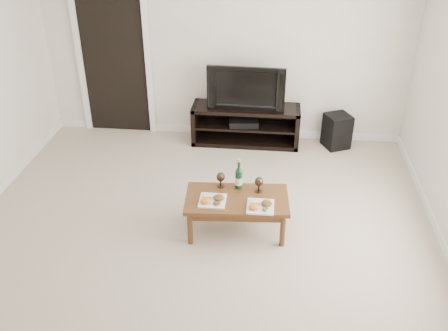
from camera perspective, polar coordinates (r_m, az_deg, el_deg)
The scene contains 13 objects.
floor at distance 5.09m, azimuth -3.32°, elevation -10.12°, with size 5.50×5.50×0.00m, color #B9A895.
back_wall at distance 6.92m, azimuth 0.08°, elevation 13.47°, with size 5.00×0.04×2.60m, color white.
doorway at distance 7.29m, azimuth -12.40°, elevation 11.39°, with size 0.90×0.02×2.05m, color black.
media_console at distance 7.01m, azimuth 2.49°, elevation 4.66°, with size 1.49×0.45×0.55m, color black.
television at distance 6.78m, azimuth 2.60°, elevation 9.06°, with size 1.05×0.14×0.60m, color black.
av_receiver at distance 6.98m, azimuth 2.26°, elevation 5.01°, with size 0.40×0.30×0.08m, color black.
subwoofer at distance 7.09m, azimuth 12.77°, elevation 3.87°, with size 0.32×0.32×0.47m, color black.
coffee_table at distance 5.26m, azimuth 1.44°, elevation -5.61°, with size 1.06×0.58×0.42m, color #583618.
plate_left at distance 5.06m, azimuth -1.32°, elevation -3.82°, with size 0.27×0.27×0.07m, color white.
plate_right at distance 4.99m, azimuth 4.20°, elevation -4.47°, with size 0.27×0.27×0.07m, color white.
wine_bottle at distance 5.21m, azimuth 1.71°, elevation -0.94°, with size 0.07×0.07×0.35m, color #0E341A.
goblet_left at distance 5.27m, azimuth -0.38°, elevation -1.64°, with size 0.09×0.09×0.17m, color #37291E, non-canonical shape.
goblet_right at distance 5.21m, azimuth 4.01°, elevation -2.19°, with size 0.09×0.09×0.17m, color #37291E, non-canonical shape.
Camera 1 is at (0.71, -3.82, 3.28)m, focal length 40.00 mm.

